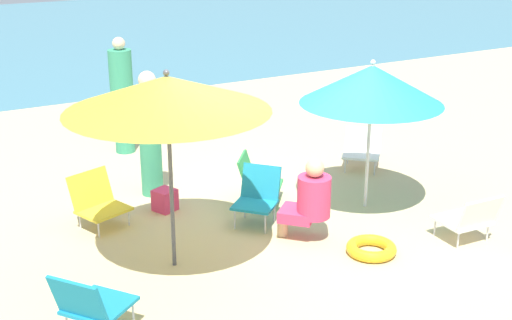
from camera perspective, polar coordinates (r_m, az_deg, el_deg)
name	(u,v)px	position (r m, az deg, el deg)	size (l,w,h in m)	color
ground_plane	(268,226)	(7.91, 0.97, -5.46)	(40.00, 40.00, 0.00)	#CCB789
sea_water	(12,37)	(21.26, -19.37, 9.46)	(40.00, 16.00, 0.01)	teal
umbrella_yellow	(167,94)	(6.51, -7.29, 5.39)	(1.96, 1.96, 2.00)	#4C4C51
umbrella_teal	(372,85)	(8.07, 9.47, 6.12)	(1.66, 1.66, 1.79)	silver
beach_chair_a	(90,303)	(5.96, -13.41, -11.35)	(0.75, 0.73, 0.65)	teal
beach_chair_b	(362,148)	(9.73, 8.69, 0.98)	(0.72, 0.73, 0.54)	white
beach_chair_c	(97,200)	(8.04, -12.87, -3.23)	(0.66, 0.66, 0.60)	gold
beach_chair_d	(256,179)	(8.47, -0.02, -1.57)	(0.71, 0.71, 0.59)	#33934C
beach_chair_e	(258,194)	(7.90, 0.14, -2.82)	(0.68, 0.67, 0.64)	teal
beach_chair_f	(470,217)	(7.78, 17.09, -4.52)	(0.54, 0.57, 0.57)	white
person_a	(150,134)	(8.64, -8.70, 2.14)	(0.32, 0.32, 1.58)	#389970
person_b	(309,198)	(7.45, 4.40, -3.16)	(0.56, 0.57, 0.93)	#DB3866
person_c	(122,96)	(10.29, -10.91, 5.19)	(0.33, 0.33, 1.70)	#389970
swim_ring	(371,248)	(7.39, 9.43, -7.15)	(0.52, 0.52, 0.12)	yellow
beach_bag	(165,200)	(8.35, -7.47, -3.27)	(0.23, 0.23, 0.26)	#DB3866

